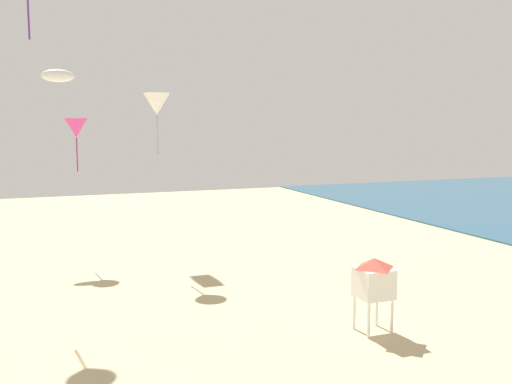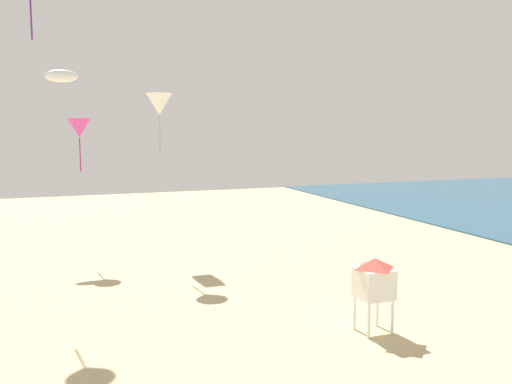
{
  "view_description": "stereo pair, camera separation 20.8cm",
  "coord_description": "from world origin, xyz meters",
  "px_view_note": "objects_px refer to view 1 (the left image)",
  "views": [
    {
      "loc": [
        -0.04,
        1.91,
        6.92
      ],
      "look_at": [
        6.44,
        18.75,
        4.79
      ],
      "focal_mm": 39.32,
      "sensor_mm": 36.0,
      "label": 1
    },
    {
      "loc": [
        0.16,
        1.84,
        6.92
      ],
      "look_at": [
        6.44,
        18.75,
        4.79
      ],
      "focal_mm": 39.32,
      "sensor_mm": 36.0,
      "label": 2
    }
  ],
  "objects_px": {
    "kite_white_delta": "(157,104)",
    "kite_magenta_delta": "(76,128)",
    "kite_white_parafoil_2": "(58,76)",
    "lifeguard_stand": "(374,279)"
  },
  "relations": [
    {
      "from": "kite_white_delta",
      "to": "kite_white_parafoil_2",
      "type": "bearing_deg",
      "value": 130.86
    },
    {
      "from": "kite_white_delta",
      "to": "kite_magenta_delta",
      "type": "height_order",
      "value": "kite_white_delta"
    },
    {
      "from": "lifeguard_stand",
      "to": "kite_white_parafoil_2",
      "type": "relative_size",
      "value": 1.47
    },
    {
      "from": "lifeguard_stand",
      "to": "kite_magenta_delta",
      "type": "distance_m",
      "value": 17.61
    },
    {
      "from": "kite_white_delta",
      "to": "kite_magenta_delta",
      "type": "distance_m",
      "value": 4.82
    },
    {
      "from": "lifeguard_stand",
      "to": "kite_white_parafoil_2",
      "type": "xyz_separation_m",
      "value": [
        -9.2,
        16.56,
        7.75
      ]
    },
    {
      "from": "kite_white_delta",
      "to": "kite_magenta_delta",
      "type": "relative_size",
      "value": 1.07
    },
    {
      "from": "lifeguard_stand",
      "to": "kite_white_parafoil_2",
      "type": "distance_m",
      "value": 20.47
    },
    {
      "from": "kite_white_delta",
      "to": "kite_magenta_delta",
      "type": "bearing_deg",
      "value": 140.0
    },
    {
      "from": "lifeguard_stand",
      "to": "kite_white_delta",
      "type": "relative_size",
      "value": 0.87
    }
  ]
}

